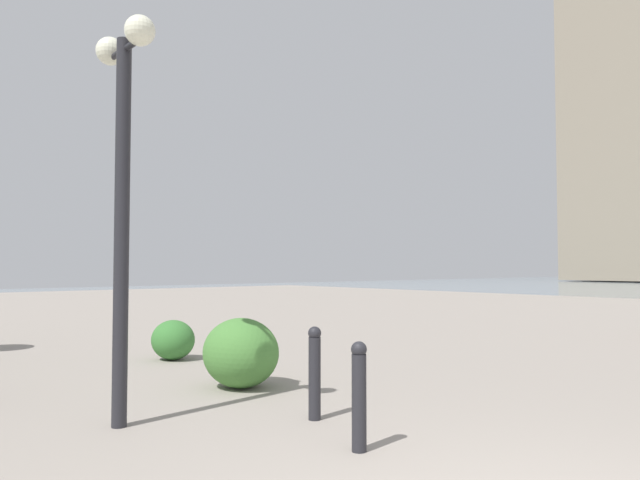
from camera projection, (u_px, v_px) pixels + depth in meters
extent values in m
cylinder|color=#232328|center=(122.00, 230.00, 5.71)|extent=(0.14, 0.14, 3.66)
cylinder|color=#232328|center=(124.00, 50.00, 5.79)|extent=(0.70, 0.06, 0.06)
sphere|color=#EAEACC|center=(140.00, 31.00, 5.52)|extent=(0.28, 0.28, 0.28)
sphere|color=#EAEACC|center=(110.00, 51.00, 6.06)|extent=(0.28, 0.28, 0.28)
cylinder|color=#232328|center=(359.00, 403.00, 4.90)|extent=(0.12, 0.12, 0.78)
sphere|color=#232328|center=(359.00, 349.00, 4.92)|extent=(0.13, 0.13, 0.13)
cylinder|color=#232328|center=(315.00, 378.00, 5.92)|extent=(0.12, 0.12, 0.80)
sphere|color=#232328|center=(315.00, 333.00, 5.93)|extent=(0.13, 0.13, 0.13)
ellipsoid|color=#477F38|center=(241.00, 353.00, 7.47)|extent=(1.00, 0.90, 0.85)
ellipsoid|color=#387533|center=(173.00, 340.00, 9.68)|extent=(0.74, 0.67, 0.63)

